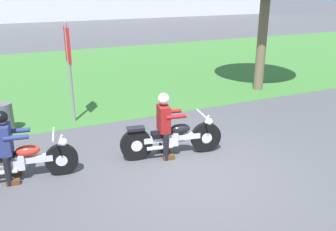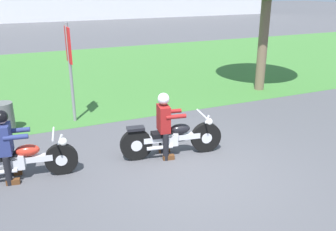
{
  "view_description": "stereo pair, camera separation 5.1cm",
  "coord_description": "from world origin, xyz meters",
  "px_view_note": "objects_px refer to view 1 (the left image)",
  "views": [
    {
      "loc": [
        -3.1,
        -5.49,
        3.5
      ],
      "look_at": [
        -0.05,
        1.18,
        0.85
      ],
      "focal_mm": 39.01,
      "sensor_mm": 36.0,
      "label": 1
    },
    {
      "loc": [
        -3.05,
        -5.51,
        3.5
      ],
      "look_at": [
        -0.05,
        1.18,
        0.85
      ],
      "focal_mm": 39.01,
      "sensor_mm": 36.0,
      "label": 2
    }
  ],
  "objects_px": {
    "rider_lead": "(165,120)",
    "motorcycle_follow": "(19,161)",
    "sign_banner": "(69,58)",
    "motorcycle_lead": "(172,138)",
    "trash_can": "(3,118)",
    "rider_follow": "(6,141)"
  },
  "relations": [
    {
      "from": "rider_lead",
      "to": "motorcycle_follow",
      "type": "height_order",
      "value": "rider_lead"
    },
    {
      "from": "sign_banner",
      "to": "motorcycle_follow",
      "type": "bearing_deg",
      "value": -119.08
    },
    {
      "from": "motorcycle_lead",
      "to": "motorcycle_follow",
      "type": "bearing_deg",
      "value": -175.57
    },
    {
      "from": "rider_lead",
      "to": "trash_can",
      "type": "bearing_deg",
      "value": 146.14
    },
    {
      "from": "trash_can",
      "to": "rider_lead",
      "type": "bearing_deg",
      "value": -43.12
    },
    {
      "from": "motorcycle_lead",
      "to": "rider_follow",
      "type": "height_order",
      "value": "rider_follow"
    },
    {
      "from": "rider_lead",
      "to": "sign_banner",
      "type": "bearing_deg",
      "value": 123.76
    },
    {
      "from": "motorcycle_lead",
      "to": "rider_follow",
      "type": "distance_m",
      "value": 3.25
    },
    {
      "from": "motorcycle_lead",
      "to": "motorcycle_follow",
      "type": "xyz_separation_m",
      "value": [
        -3.05,
        0.26,
        -0.02
      ]
    },
    {
      "from": "rider_lead",
      "to": "motorcycle_follow",
      "type": "xyz_separation_m",
      "value": [
        -2.88,
        0.23,
        -0.44
      ]
    },
    {
      "from": "motorcycle_follow",
      "to": "rider_follow",
      "type": "relative_size",
      "value": 1.55
    },
    {
      "from": "motorcycle_follow",
      "to": "sign_banner",
      "type": "bearing_deg",
      "value": 70.18
    },
    {
      "from": "motorcycle_lead",
      "to": "rider_lead",
      "type": "distance_m",
      "value": 0.46
    },
    {
      "from": "motorcycle_lead",
      "to": "trash_can",
      "type": "distance_m",
      "value": 4.37
    },
    {
      "from": "rider_follow",
      "to": "trash_can",
      "type": "relative_size",
      "value": 1.84
    },
    {
      "from": "rider_lead",
      "to": "motorcycle_lead",
      "type": "bearing_deg",
      "value": -0.78
    },
    {
      "from": "trash_can",
      "to": "sign_banner",
      "type": "height_order",
      "value": "sign_banner"
    },
    {
      "from": "motorcycle_lead",
      "to": "sign_banner",
      "type": "distance_m",
      "value": 3.61
    },
    {
      "from": "rider_follow",
      "to": "trash_can",
      "type": "height_order",
      "value": "rider_follow"
    },
    {
      "from": "motorcycle_follow",
      "to": "motorcycle_lead",
      "type": "bearing_deg",
      "value": 4.43
    },
    {
      "from": "trash_can",
      "to": "sign_banner",
      "type": "distance_m",
      "value": 2.2
    },
    {
      "from": "motorcycle_follow",
      "to": "rider_follow",
      "type": "height_order",
      "value": "rider_follow"
    }
  ]
}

